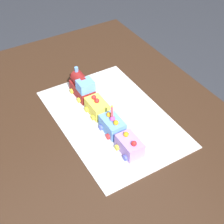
# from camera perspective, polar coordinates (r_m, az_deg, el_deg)

# --- Properties ---
(ground_plane) EXTENTS (8.00, 8.00, 0.00)m
(ground_plane) POSITION_cam_1_polar(r_m,az_deg,el_deg) (1.89, -1.57, -17.81)
(ground_plane) COLOR #2D3038
(dining_table) EXTENTS (1.40, 1.00, 0.74)m
(dining_table) POSITION_cam_1_polar(r_m,az_deg,el_deg) (1.38, -2.05, -4.53)
(dining_table) COLOR #382316
(dining_table) RESTS_ON ground
(cake_board) EXTENTS (0.60, 0.40, 0.00)m
(cake_board) POSITION_cam_1_polar(r_m,az_deg,el_deg) (1.30, 0.00, -1.04)
(cake_board) COLOR silver
(cake_board) RESTS_ON dining_table
(cake_locomotive) EXTENTS (0.14, 0.08, 0.12)m
(cake_locomotive) POSITION_cam_1_polar(r_m,az_deg,el_deg) (1.38, -5.18, 4.44)
(cake_locomotive) COLOR maroon
(cake_locomotive) RESTS_ON cake_board
(cake_car_tanker_lemon) EXTENTS (0.10, 0.08, 0.07)m
(cake_car_tanker_lemon) POSITION_cam_1_polar(r_m,az_deg,el_deg) (1.31, -2.59, 0.85)
(cake_car_tanker_lemon) COLOR #F4E04C
(cake_car_tanker_lemon) RESTS_ON cake_board
(cake_car_caboose_sky_blue) EXTENTS (0.10, 0.08, 0.07)m
(cake_car_caboose_sky_blue) POSITION_cam_1_polar(r_m,az_deg,el_deg) (1.23, 0.07, -2.27)
(cake_car_caboose_sky_blue) COLOR #669EEA
(cake_car_caboose_sky_blue) RESTS_ON cake_board
(cake_car_hopper_lavender) EXTENTS (0.10, 0.08, 0.07)m
(cake_car_hopper_lavender) POSITION_cam_1_polar(r_m,az_deg,el_deg) (1.16, 3.07, -5.80)
(cake_car_hopper_lavender) COLOR #AD84E0
(cake_car_hopper_lavender) RESTS_ON cake_board
(birthday_candle) EXTENTS (0.01, 0.01, 0.06)m
(birthday_candle) POSITION_cam_1_polar(r_m,az_deg,el_deg) (1.18, -0.00, 0.28)
(birthday_candle) COLOR #F24C59
(birthday_candle) RESTS_ON cake_car_caboose_sky_blue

